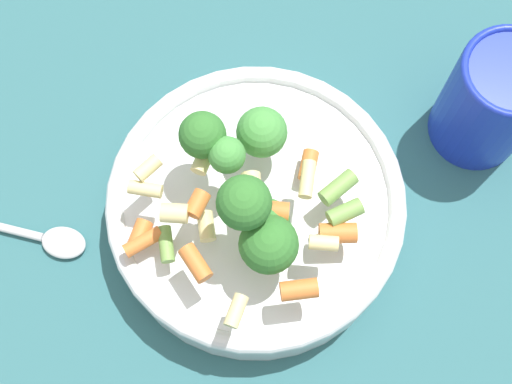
{
  "coord_description": "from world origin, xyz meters",
  "views": [
    {
      "loc": [
        0.05,
        -0.16,
        0.56
      ],
      "look_at": [
        0.0,
        0.0,
        0.07
      ],
      "focal_mm": 50.0,
      "sensor_mm": 36.0,
      "label": 1
    }
  ],
  "objects": [
    {
      "name": "ground_plane",
      "position": [
        0.0,
        0.0,
        0.0
      ],
      "size": [
        3.0,
        3.0,
        0.0
      ],
      "primitive_type": "plane",
      "color": "#2D6066"
    },
    {
      "name": "bowl",
      "position": [
        0.0,
        0.0,
        0.03
      ],
      "size": [
        0.23,
        0.23,
        0.05
      ],
      "color": "silver",
      "rests_on": "ground_plane"
    },
    {
      "name": "pasta_salad",
      "position": [
        -0.0,
        -0.01,
        0.09
      ],
      "size": [
        0.16,
        0.16,
        0.08
      ],
      "color": "#8CB766",
      "rests_on": "bowl"
    },
    {
      "name": "cup",
      "position": [
        0.15,
        0.13,
        0.05
      ],
      "size": [
        0.08,
        0.08,
        0.11
      ],
      "color": "#192DAD",
      "rests_on": "ground_plane"
    },
    {
      "name": "spoon",
      "position": [
        -0.18,
        -0.07,
        0.0
      ],
      "size": [
        0.18,
        0.03,
        0.01
      ],
      "rotation": [
        0.0,
        0.0,
        6.34
      ],
      "color": "silver",
      "rests_on": "ground_plane"
    }
  ]
}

